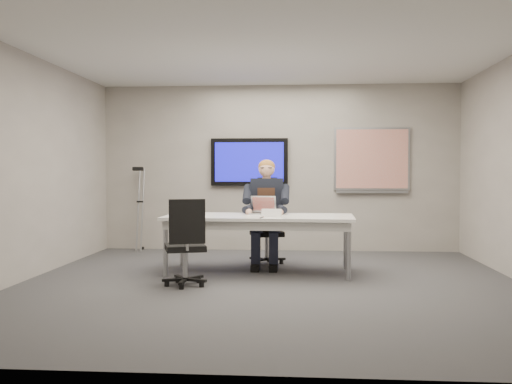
# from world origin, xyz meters

# --- Properties ---
(floor) EXTENTS (6.00, 6.00, 0.02)m
(floor) POSITION_xyz_m (0.00, 0.00, 0.00)
(floor) COLOR #363739
(floor) RESTS_ON ground
(ceiling) EXTENTS (6.00, 6.00, 0.02)m
(ceiling) POSITION_xyz_m (0.00, 0.00, 2.80)
(ceiling) COLOR silver
(ceiling) RESTS_ON wall_back
(wall_back) EXTENTS (6.00, 0.02, 2.80)m
(wall_back) POSITION_xyz_m (0.00, 3.00, 1.40)
(wall_back) COLOR gray
(wall_back) RESTS_ON ground
(wall_front) EXTENTS (6.00, 0.02, 2.80)m
(wall_front) POSITION_xyz_m (0.00, -3.00, 1.40)
(wall_front) COLOR gray
(wall_front) RESTS_ON ground
(wall_left) EXTENTS (0.02, 6.00, 2.80)m
(wall_left) POSITION_xyz_m (-3.00, 0.00, 1.40)
(wall_left) COLOR gray
(wall_left) RESTS_ON ground
(conference_table) EXTENTS (2.50, 1.12, 0.76)m
(conference_table) POSITION_xyz_m (-0.18, 0.80, 0.67)
(conference_table) COLOR white
(conference_table) RESTS_ON ground
(tv_display) EXTENTS (1.30, 0.09, 0.80)m
(tv_display) POSITION_xyz_m (-0.50, 2.95, 1.50)
(tv_display) COLOR black
(tv_display) RESTS_ON wall_back
(whiteboard) EXTENTS (1.25, 0.08, 1.10)m
(whiteboard) POSITION_xyz_m (1.55, 2.97, 1.53)
(whiteboard) COLOR #95979D
(whiteboard) RESTS_ON wall_back
(office_chair_far) EXTENTS (0.58, 0.58, 1.02)m
(office_chair_far) POSITION_xyz_m (-0.13, 1.55, 0.32)
(office_chair_far) COLOR black
(office_chair_far) RESTS_ON ground
(office_chair_near) EXTENTS (0.61, 0.61, 1.02)m
(office_chair_near) POSITION_xyz_m (-0.97, -0.15, 0.32)
(office_chair_near) COLOR black
(office_chair_near) RESTS_ON ground
(seated_person) EXTENTS (0.48, 0.82, 1.51)m
(seated_person) POSITION_xyz_m (-0.12, 1.28, 0.61)
(seated_person) COLOR #202335
(seated_person) RESTS_ON office_chair_far
(crutch) EXTENTS (0.32, 0.63, 1.49)m
(crutch) POSITION_xyz_m (-2.34, 2.79, 0.72)
(crutch) COLOR #96989D
(crutch) RESTS_ON ground
(laptop) EXTENTS (0.37, 0.36, 0.24)m
(laptop) POSITION_xyz_m (-0.15, 1.08, 0.82)
(laptop) COLOR silver
(laptop) RESTS_ON conference_table
(name_tent) EXTENTS (0.27, 0.11, 0.10)m
(name_tent) POSITION_xyz_m (-0.01, 0.59, 0.81)
(name_tent) COLOR white
(name_tent) RESTS_ON conference_table
(pen) EXTENTS (0.04, 0.15, 0.01)m
(pen) POSITION_xyz_m (-0.12, 0.41, 0.76)
(pen) COLOR black
(pen) RESTS_ON conference_table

